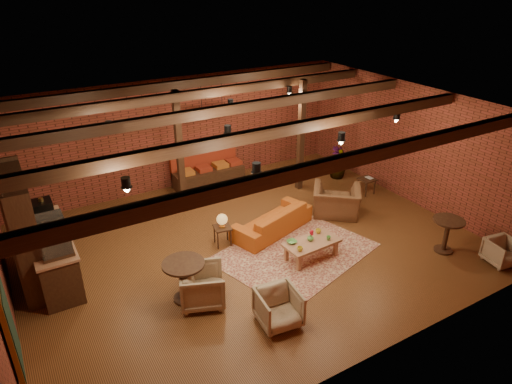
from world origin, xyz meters
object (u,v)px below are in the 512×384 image
coffee_table (311,243)px  side_table_book (367,180)px  round_table_left (184,275)px  armchair_a (203,284)px  armchair_right (337,197)px  side_table_lamp (222,222)px  round_table_right (447,230)px  armchair_far (502,251)px  sofa (272,220)px  plant_tall (341,132)px  armchair_b (279,306)px

coffee_table → side_table_book: 3.83m
round_table_left → armchair_a: size_ratio=1.01×
armchair_a → armchair_right: 4.72m
side_table_lamp → armchair_right: bearing=-3.3°
round_table_right → armchair_far: (0.68, -0.95, -0.23)m
sofa → side_table_book: bearing=169.9°
side_table_book → armchair_a: bearing=-161.5°
round_table_left → armchair_far: size_ratio=1.34×
round_table_left → side_table_book: bearing=15.6°
plant_tall → round_table_left: bearing=-154.0°
round_table_right → side_table_lamp: bearing=146.6°
round_table_left → plant_tall: (6.32, 3.08, 0.90)m
round_table_left → plant_tall: 7.09m
armchair_a → armchair_far: bearing=-87.2°
side_table_book → round_table_right: bearing=-99.6°
armchair_right → armchair_a: bearing=57.7°
round_table_left → side_table_lamp: bearing=42.9°
armchair_b → armchair_far: size_ratio=1.19×
sofa → side_table_lamp: bearing=-20.1°
side_table_lamp → side_table_book: side_table_lamp is taller
sofa → coffee_table: size_ratio=1.68×
coffee_table → round_table_right: size_ratio=1.58×
round_table_left → armchair_right: armchair_right is taller
round_table_left → round_table_right: size_ratio=1.04×
armchair_right → coffee_table: bearing=75.6°
armchair_a → armchair_b: bearing=-120.8°
armchair_right → plant_tall: 2.62m
round_table_right → armchair_far: round_table_right is taller
coffee_table → armchair_a: 2.70m
sofa → armchair_b: (-1.63, -2.82, 0.06)m
side_table_book → sofa: bearing=-173.0°
side_table_book → armchair_far: 4.12m
coffee_table → side_table_lamp: (-1.44, 1.49, 0.23)m
armchair_far → plant_tall: size_ratio=0.22×
sofa → armchair_a: (-2.58, -1.60, 0.11)m
sofa → round_table_left: (-2.83, -1.34, 0.26)m
coffee_table → armchair_b: (-1.75, -1.39, -0.01)m
round_table_left → armchair_a: 0.40m
round_table_right → plant_tall: (0.55, 4.48, 0.93)m
armchair_right → armchair_b: bearing=76.8°
armchair_far → armchair_b: bearing=-179.4°
side_table_book → round_table_right: 3.21m
round_table_left → plant_tall: bearing=26.0°
armchair_right → round_table_left: bearing=53.9°
armchair_a → armchair_b: size_ratio=1.12×
armchair_far → side_table_book: bearing=102.1°
armchair_far → side_table_lamp: bearing=152.8°
coffee_table → side_table_lamp: side_table_lamp is taller
coffee_table → side_table_book: coffee_table is taller
armchair_a → plant_tall: 7.00m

